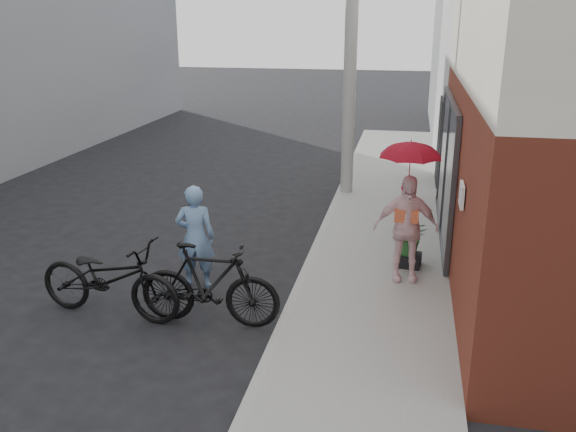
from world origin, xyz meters
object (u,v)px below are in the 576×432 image
(planter, at_px, (409,260))
(utility_pole, at_px, (351,40))
(bike_left, at_px, (109,278))
(kimono_woman, at_px, (406,228))
(officer, at_px, (195,237))
(bike_right, at_px, (209,285))

(planter, bearing_deg, utility_pole, 109.37)
(bike_left, relative_size, kimono_woman, 1.30)
(officer, xyz_separation_m, bike_right, (0.58, -1.10, -0.23))
(kimono_woman, relative_size, planter, 4.44)
(officer, bearing_deg, kimono_woman, -178.79)
(utility_pole, bearing_deg, bike_right, -100.06)
(utility_pole, height_order, planter, utility_pole)
(bike_left, bearing_deg, planter, -53.35)
(utility_pole, xyz_separation_m, bike_right, (-1.15, -6.50, -2.92))
(utility_pole, relative_size, bike_left, 3.24)
(officer, xyz_separation_m, kimono_woman, (3.12, 0.66, 0.13))
(utility_pole, xyz_separation_m, officer, (-1.73, -5.40, -2.68))
(kimono_woman, height_order, planter, kimono_woman)
(bike_left, relative_size, planter, 5.78)
(bike_right, bearing_deg, planter, -49.72)
(utility_pole, bearing_deg, officer, -107.78)
(bike_right, height_order, planter, bike_right)
(utility_pole, bearing_deg, kimono_woman, -73.67)
(kimono_woman, bearing_deg, planter, 73.80)
(bike_right, distance_m, planter, 3.52)
(officer, bearing_deg, bike_right, 106.74)
(bike_left, bearing_deg, bike_right, -81.81)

